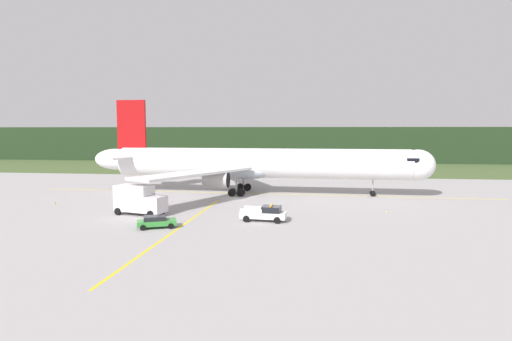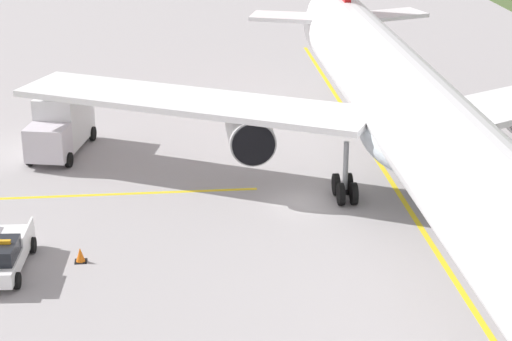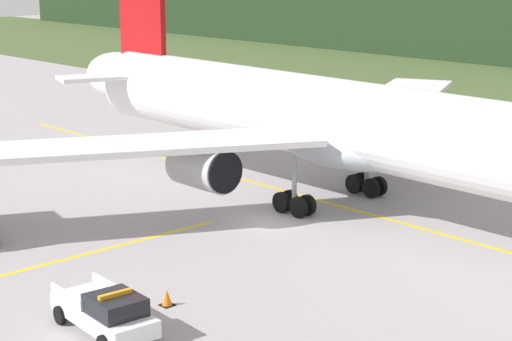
{
  "view_description": "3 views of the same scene",
  "coord_description": "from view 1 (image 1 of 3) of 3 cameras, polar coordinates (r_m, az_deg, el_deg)",
  "views": [
    {
      "loc": [
        11.09,
        -61.79,
        10.57
      ],
      "look_at": [
        2.38,
        6.59,
        3.72
      ],
      "focal_mm": 29.01,
      "sensor_mm": 36.0,
      "label": 1
    },
    {
      "loc": [
        44.64,
        -8.19,
        19.4
      ],
      "look_at": [
        5.71,
        -3.28,
        4.2
      ],
      "focal_mm": 64.57,
      "sensor_mm": 36.0,
      "label": 2
    },
    {
      "loc": [
        33.74,
        -33.27,
        14.52
      ],
      "look_at": [
        3.86,
        -4.63,
        4.43
      ],
      "focal_mm": 62.72,
      "sensor_mm": 36.0,
      "label": 3
    }
  ],
  "objects": [
    {
      "name": "ground",
      "position": [
        63.66,
        -2.88,
        -3.89
      ],
      "size": [
        320.0,
        320.0,
        0.0
      ],
      "primitive_type": "plane",
      "color": "#9E999A"
    },
    {
      "name": "grass_verge",
      "position": [
        114.37,
        1.66,
        0.38
      ],
      "size": [
        320.0,
        41.76,
        0.04
      ],
      "primitive_type": "cube",
      "color": "#44582E",
      "rests_on": "ground"
    },
    {
      "name": "distant_tree_line",
      "position": [
        135.81,
        2.57,
        3.61
      ],
      "size": [
        288.0,
        5.41,
        11.36
      ],
      "primitive_type": "cube",
      "color": "#20331C",
      "rests_on": "ground"
    },
    {
      "name": "taxiway_centerline_main",
      "position": [
        68.41,
        0.58,
        -3.21
      ],
      "size": [
        75.92,
        2.12,
        0.01
      ],
      "primitive_type": "cube",
      "rotation": [
        0.0,
        0.0,
        -0.02
      ],
      "color": "yellow",
      "rests_on": "ground"
    },
    {
      "name": "taxiway_centerline_spur",
      "position": [
        45.54,
        -10.65,
        -7.84
      ],
      "size": [
        1.13,
        34.92,
        0.01
      ],
      "primitive_type": "cube",
      "rotation": [
        0.0,
        0.0,
        1.55
      ],
      "color": "yellow",
      "rests_on": "ground"
    },
    {
      "name": "airliner",
      "position": [
        67.92,
        0.02,
        0.96
      ],
      "size": [
        56.46,
        42.52,
        15.55
      ],
      "color": "white",
      "rests_on": "ground"
    },
    {
      "name": "ops_pickup_truck",
      "position": [
        48.07,
        1.27,
        -5.93
      ],
      "size": [
        5.42,
        2.65,
        1.94
      ],
      "color": "white",
      "rests_on": "ground"
    },
    {
      "name": "catering_truck",
      "position": [
        53.5,
        -15.87,
        -3.86
      ],
      "size": [
        6.87,
        3.99,
        3.83
      ],
      "color": "silver",
      "rests_on": "ground"
    },
    {
      "name": "staff_car",
      "position": [
        46.14,
        -13.6,
        -6.84
      ],
      "size": [
        4.48,
        3.23,
        1.3
      ],
      "color": "#338836",
      "rests_on": "ground"
    },
    {
      "name": "apron_cone",
      "position": [
        51.63,
        0.97,
        -5.75
      ],
      "size": [
        0.56,
        0.56,
        0.71
      ],
      "color": "black",
      "rests_on": "ground"
    },
    {
      "name": "taxiway_edge_light_east",
      "position": [
        55.03,
        17.62,
        -5.38
      ],
      "size": [
        0.12,
        0.12,
        0.51
      ],
      "color": "yellow",
      "rests_on": "ground"
    },
    {
      "name": "taxiway_edge_light_west",
      "position": [
        64.54,
        -25.92,
        -4.13
      ],
      "size": [
        0.12,
        0.12,
        0.4
      ],
      "color": "yellow",
      "rests_on": "ground"
    }
  ]
}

